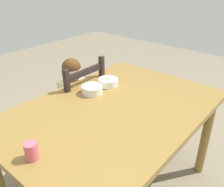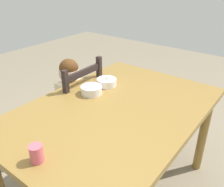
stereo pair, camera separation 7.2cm
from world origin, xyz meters
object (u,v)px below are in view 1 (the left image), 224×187
(bowl_of_peas, at_px, (92,89))
(bowl_of_carrots, at_px, (108,82))
(dining_chair, at_px, (77,112))
(drinking_cup, at_px, (31,151))
(child_figure, at_px, (76,95))
(dining_table, at_px, (113,120))
(spoon, at_px, (107,87))

(bowl_of_peas, distance_m, bowl_of_carrots, 0.18)
(dining_chair, height_order, drinking_cup, dining_chair)
(dining_chair, xyz_separation_m, child_figure, (-0.00, -0.00, 0.17))
(child_figure, bearing_deg, dining_table, -105.32)
(bowl_of_peas, bearing_deg, child_figure, 73.17)
(dining_table, height_order, bowl_of_carrots, bowl_of_carrots)
(dining_table, bearing_deg, drinking_cup, -179.08)
(bowl_of_carrots, height_order, drinking_cup, drinking_cup)
(dining_table, relative_size, bowl_of_carrots, 9.59)
(dining_table, bearing_deg, dining_chair, 74.72)
(dining_chair, distance_m, child_figure, 0.17)
(bowl_of_peas, bearing_deg, drinking_cup, -158.62)
(dining_chair, relative_size, drinking_cup, 10.55)
(bowl_of_peas, xyz_separation_m, drinking_cup, (-0.67, -0.26, 0.01))
(dining_table, xyz_separation_m, bowl_of_carrots, (0.24, 0.25, 0.12))
(dining_table, bearing_deg, bowl_of_peas, 76.45)
(dining_chair, bearing_deg, bowl_of_peas, -106.73)
(bowl_of_peas, relative_size, spoon, 1.11)
(dining_table, relative_size, bowl_of_peas, 9.61)
(spoon, height_order, drinking_cup, drinking_cup)
(dining_table, relative_size, child_figure, 1.56)
(bowl_of_peas, bearing_deg, dining_table, -103.55)
(dining_chair, relative_size, bowl_of_carrots, 6.16)
(child_figure, distance_m, bowl_of_carrots, 0.35)
(dining_table, xyz_separation_m, dining_chair, (0.15, 0.55, -0.23))
(drinking_cup, bearing_deg, child_figure, 36.13)
(bowl_of_carrots, bearing_deg, drinking_cup, -162.78)
(dining_table, distance_m, drinking_cup, 0.63)
(dining_chair, xyz_separation_m, spoon, (0.05, -0.32, 0.33))
(drinking_cup, bearing_deg, dining_chair, 36.29)
(dining_chair, relative_size, spoon, 6.83)
(dining_chair, xyz_separation_m, bowl_of_peas, (-0.09, -0.30, 0.35))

